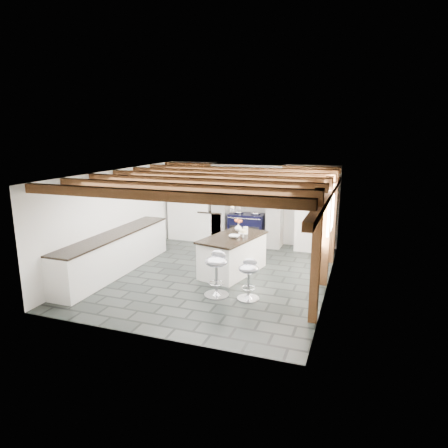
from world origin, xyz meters
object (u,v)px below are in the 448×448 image
(bar_stool_near, at_px, (249,275))
(kitchen_island, at_px, (233,254))
(range_cooker, at_px, (247,228))
(bar_stool_far, at_px, (217,268))

(bar_stool_near, bearing_deg, kitchen_island, 107.25)
(range_cooker, distance_m, bar_stool_far, 3.83)
(bar_stool_far, bearing_deg, kitchen_island, 101.46)
(bar_stool_near, distance_m, bar_stool_far, 0.64)
(range_cooker, relative_size, bar_stool_far, 1.09)
(kitchen_island, bearing_deg, bar_stool_near, -47.24)
(bar_stool_near, xyz_separation_m, bar_stool_far, (-0.64, -0.05, 0.07))
(bar_stool_far, bearing_deg, bar_stool_near, 10.71)
(kitchen_island, height_order, bar_stool_near, kitchen_island)
(bar_stool_near, bearing_deg, bar_stool_far, 171.90)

